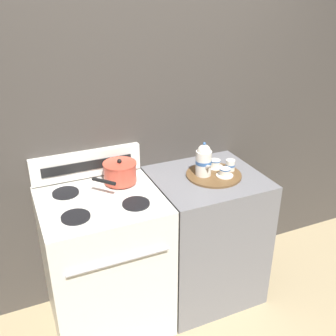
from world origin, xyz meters
The scene contains 11 objects.
ground_plane centered at (0.00, 0.00, 0.00)m, with size 6.00×6.00×0.00m, color tan.
wall_back centered at (0.00, 0.34, 1.10)m, with size 6.00×0.05×2.20m.
stove centered at (-0.35, 0.00, 0.47)m, with size 0.71×0.66×0.94m.
control_panel centered at (-0.35, 0.29, 1.03)m, with size 0.70×0.05×0.17m.
side_counter centered at (0.36, 0.00, 0.47)m, with size 0.69×0.64×0.93m.
saucepan centered at (-0.18, 0.14, 1.01)m, with size 0.30×0.29×0.15m.
serving_tray centered at (0.40, -0.01, 0.94)m, with size 0.36×0.36×0.01m.
teapot centered at (0.33, 0.01, 1.05)m, with size 0.10×0.17×0.22m.
teacup_left centered at (0.45, -0.06, 0.97)m, with size 0.11×0.11×0.05m.
teacup_right centered at (0.46, 0.08, 0.97)m, with size 0.11×0.11×0.05m.
creamer_jug centered at (0.53, 0.00, 0.98)m, with size 0.06×0.06×0.07m.
Camera 1 is at (-0.79, -1.97, 2.08)m, focal length 42.00 mm.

